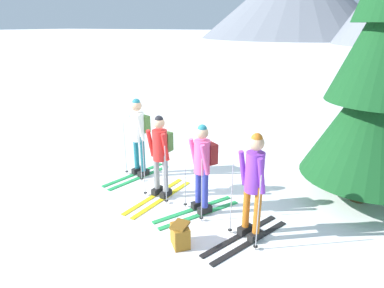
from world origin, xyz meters
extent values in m
plane|color=white|center=(0.00, 0.00, 0.00)|extent=(400.00, 400.00, 0.00)
cube|color=green|center=(-1.20, 0.36, 0.01)|extent=(0.61, 1.59, 0.02)
cube|color=green|center=(-1.41, 0.43, 0.01)|extent=(0.61, 1.59, 0.02)
cube|color=black|center=(-1.17, 0.45, 0.08)|extent=(0.19, 0.28, 0.12)
cylinder|color=#1E6B7A|center=(-1.17, 0.45, 0.54)|extent=(0.11, 0.11, 0.83)
cube|color=black|center=(-1.38, 0.52, 0.08)|extent=(0.19, 0.28, 0.12)
cylinder|color=#1E6B7A|center=(-1.38, 0.52, 0.54)|extent=(0.11, 0.11, 0.83)
cylinder|color=white|center=(-1.28, 0.49, 1.14)|extent=(0.28, 0.28, 0.62)
sphere|color=tan|center=(-1.28, 0.49, 1.60)|extent=(0.23, 0.23, 0.23)
sphere|color=#1E6B7A|center=(-1.28, 0.49, 1.67)|extent=(0.17, 0.17, 0.17)
cylinder|color=white|center=(-1.12, 0.37, 1.16)|extent=(0.14, 0.22, 0.59)
cylinder|color=white|center=(-1.47, 0.49, 1.16)|extent=(0.14, 0.22, 0.59)
cylinder|color=#A5A5AD|center=(-1.08, 0.23, 0.62)|extent=(0.02, 0.02, 1.25)
cylinder|color=black|center=(-1.08, 0.23, 0.06)|extent=(0.07, 0.07, 0.01)
cylinder|color=#A5A5AD|center=(-1.59, 0.40, 0.62)|extent=(0.02, 0.02, 1.25)
cylinder|color=black|center=(-1.59, 0.40, 0.06)|extent=(0.07, 0.07, 0.01)
cube|color=#4C7238|center=(-1.22, 0.65, 1.18)|extent=(0.30, 0.23, 0.36)
cube|color=yellow|center=(-0.28, -0.26, 0.01)|extent=(0.39, 1.70, 0.02)
cube|color=yellow|center=(-0.49, -0.22, 0.01)|extent=(0.39, 1.70, 0.02)
cube|color=black|center=(-0.26, -0.16, 0.08)|extent=(0.15, 0.28, 0.12)
cylinder|color=gray|center=(-0.26, -0.16, 0.51)|extent=(0.11, 0.11, 0.78)
cube|color=black|center=(-0.48, -0.12, 0.08)|extent=(0.15, 0.28, 0.12)
cylinder|color=gray|center=(-0.48, -0.12, 0.51)|extent=(0.11, 0.11, 0.78)
cylinder|color=red|center=(-0.37, -0.14, 1.07)|extent=(0.28, 0.28, 0.59)
sphere|color=tan|center=(-0.37, -0.14, 1.51)|extent=(0.21, 0.21, 0.21)
sphere|color=black|center=(-0.37, -0.14, 1.57)|extent=(0.16, 0.16, 0.16)
cylinder|color=red|center=(-0.20, -0.23, 1.09)|extent=(0.11, 0.20, 0.56)
cylinder|color=red|center=(-0.56, -0.17, 1.09)|extent=(0.11, 0.20, 0.56)
cylinder|color=#A5A5AD|center=(-0.13, -0.36, 0.59)|extent=(0.02, 0.02, 1.17)
cylinder|color=black|center=(-0.13, -0.36, 0.06)|extent=(0.07, 0.07, 0.01)
cylinder|color=#A5A5AD|center=(-0.67, -0.27, 0.59)|extent=(0.02, 0.02, 1.17)
cylinder|color=black|center=(-0.67, -0.27, 0.06)|extent=(0.07, 0.07, 0.01)
cube|color=#4C7238|center=(-0.34, 0.03, 1.10)|extent=(0.28, 0.20, 0.36)
cube|color=green|center=(0.61, -0.47, 0.01)|extent=(0.98, 1.44, 0.02)
cube|color=green|center=(0.43, -0.35, 0.01)|extent=(0.98, 1.44, 0.02)
cube|color=black|center=(0.66, -0.39, 0.08)|extent=(0.23, 0.28, 0.12)
cylinder|color=#2D389E|center=(0.66, -0.39, 0.51)|extent=(0.11, 0.11, 0.78)
cube|color=black|center=(0.48, -0.27, 0.08)|extent=(0.23, 0.28, 0.12)
cylinder|color=#2D389E|center=(0.48, -0.27, 0.51)|extent=(0.11, 0.11, 0.78)
cylinder|color=#E55193|center=(0.57, -0.33, 1.07)|extent=(0.28, 0.28, 0.59)
sphere|color=tan|center=(0.57, -0.33, 1.51)|extent=(0.21, 0.21, 0.21)
sphere|color=#1E6B7A|center=(0.57, -0.33, 1.57)|extent=(0.16, 0.16, 0.16)
cylinder|color=#E55193|center=(0.69, -0.48, 1.09)|extent=(0.17, 0.21, 0.56)
cylinder|color=#E55193|center=(0.39, -0.28, 1.09)|extent=(0.17, 0.21, 0.56)
cylinder|color=#A5A5AD|center=(0.70, -0.63, 0.59)|extent=(0.02, 0.02, 1.17)
cylinder|color=black|center=(0.70, -0.63, 0.06)|extent=(0.07, 0.07, 0.01)
cylinder|color=#A5A5AD|center=(0.25, -0.33, 0.59)|extent=(0.02, 0.02, 1.17)
cylinder|color=black|center=(0.25, -0.33, 0.06)|extent=(0.07, 0.07, 0.01)
cube|color=maroon|center=(0.67, -0.18, 1.10)|extent=(0.31, 0.28, 0.36)
cube|color=black|center=(1.64, -0.85, 0.01)|extent=(0.83, 1.55, 0.02)
cube|color=black|center=(1.44, -0.75, 0.01)|extent=(0.83, 1.55, 0.02)
cube|color=black|center=(1.68, -0.76, 0.08)|extent=(0.21, 0.28, 0.12)
cylinder|color=#B76019|center=(1.68, -0.76, 0.54)|extent=(0.11, 0.11, 0.83)
cube|color=black|center=(1.48, -0.66, 0.08)|extent=(0.21, 0.28, 0.12)
cylinder|color=#B76019|center=(1.48, -0.66, 0.54)|extent=(0.11, 0.11, 0.83)
cylinder|color=purple|center=(1.58, -0.71, 1.14)|extent=(0.28, 0.28, 0.62)
sphere|color=tan|center=(1.58, -0.71, 1.60)|extent=(0.23, 0.23, 0.23)
sphere|color=#B76019|center=(1.58, -0.71, 1.67)|extent=(0.17, 0.17, 0.17)
cylinder|color=purple|center=(1.72, -0.84, 1.16)|extent=(0.16, 0.22, 0.59)
cylinder|color=purple|center=(1.39, -0.68, 1.16)|extent=(0.16, 0.22, 0.59)
cylinder|color=#A5A5AD|center=(1.74, -0.99, 0.62)|extent=(0.02, 0.02, 1.25)
cylinder|color=black|center=(1.74, -0.99, 0.06)|extent=(0.07, 0.07, 0.01)
cylinder|color=#A5A5AD|center=(1.26, -0.75, 0.62)|extent=(0.02, 0.02, 1.25)
cylinder|color=black|center=(1.26, -0.75, 0.06)|extent=(0.07, 0.07, 0.01)
cylinder|color=#51381E|center=(3.16, 1.33, 0.53)|extent=(0.33, 0.33, 1.06)
cone|color=#14471E|center=(3.16, 1.33, 1.65)|extent=(2.26, 2.26, 2.24)
cube|color=#99661E|center=(0.66, -1.36, 0.17)|extent=(0.39, 0.40, 0.34)
cube|color=brown|center=(0.66, -1.36, 0.36)|extent=(0.22, 0.28, 0.04)
camera|label=1|loc=(2.57, -5.07, 3.21)|focal=30.36mm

